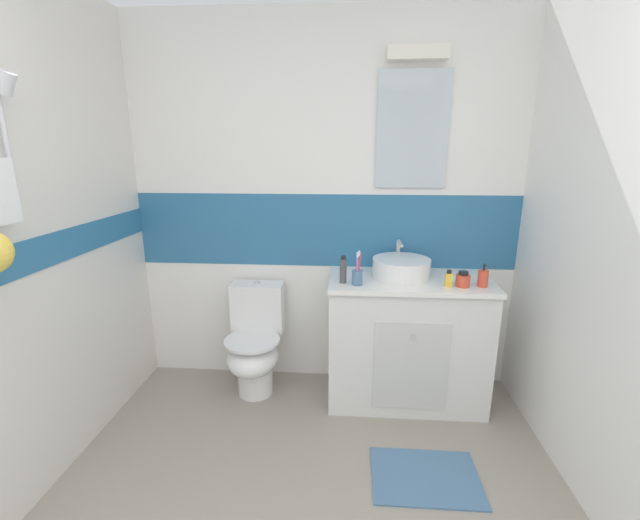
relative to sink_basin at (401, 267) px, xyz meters
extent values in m
cube|color=gray|center=(-0.51, -0.98, -0.93)|extent=(3.20, 3.48, 0.04)
cube|color=white|center=(-0.51, 0.27, -0.49)|extent=(3.20, 0.10, 0.85)
cube|color=teal|center=(-0.51, 0.27, 0.19)|extent=(3.20, 0.10, 0.50)
cube|color=white|center=(-0.51, 0.27, 1.01)|extent=(3.20, 0.10, 1.15)
cube|color=silver|center=(0.05, 0.21, 0.85)|extent=(0.45, 0.02, 0.72)
cube|color=white|center=(0.05, 0.17, 1.29)|extent=(0.36, 0.10, 0.08)
cube|color=teal|center=(-1.81, -0.98, 0.25)|extent=(0.01, 3.48, 0.16)
cylinder|color=silver|center=(-1.78, -0.87, 0.78)|extent=(0.02, 0.02, 0.42)
cylinder|color=silver|center=(-1.74, -0.87, 0.99)|extent=(0.10, 0.07, 0.11)
cube|color=silver|center=(0.05, -0.03, -0.50)|extent=(1.00, 0.51, 0.82)
cube|color=white|center=(0.05, -0.04, -0.08)|extent=(1.02, 0.53, 0.03)
cube|color=silver|center=(0.05, -0.29, -0.55)|extent=(0.45, 0.01, 0.57)
cylinder|color=silver|center=(0.05, -0.31, -0.34)|extent=(0.02, 0.02, 0.03)
cylinder|color=white|center=(0.00, 0.00, 0.00)|extent=(0.37, 0.37, 0.12)
cylinder|color=#B3B3B8|center=(0.00, 0.00, 0.05)|extent=(0.30, 0.30, 0.01)
cylinder|color=silver|center=(0.00, 0.21, 0.03)|extent=(0.03, 0.03, 0.20)
cylinder|color=silver|center=(0.00, 0.11, 0.13)|extent=(0.02, 0.17, 0.02)
cylinder|color=white|center=(-0.97, -0.06, -0.82)|extent=(0.24, 0.24, 0.18)
ellipsoid|color=white|center=(-0.97, -0.10, -0.62)|extent=(0.34, 0.42, 0.22)
cylinder|color=white|center=(-0.97, -0.10, -0.50)|extent=(0.37, 0.37, 0.02)
cube|color=white|center=(-0.97, 0.11, -0.34)|extent=(0.36, 0.17, 0.34)
cylinder|color=silver|center=(-0.97, 0.11, -0.16)|extent=(0.04, 0.04, 0.02)
cylinder|color=#4C7299|center=(-0.28, -0.19, -0.02)|extent=(0.07, 0.07, 0.09)
cylinder|color=#D83F4C|center=(-0.28, -0.20, 0.05)|extent=(0.03, 0.02, 0.17)
cube|color=white|center=(-0.28, -0.20, 0.13)|extent=(0.02, 0.02, 0.03)
cylinder|color=#D872BF|center=(-0.28, -0.20, 0.04)|extent=(0.01, 0.02, 0.16)
cube|color=white|center=(-0.28, -0.20, 0.13)|extent=(0.01, 0.02, 0.03)
cylinder|color=#D84C33|center=(0.46, -0.17, -0.01)|extent=(0.06, 0.06, 0.10)
cylinder|color=#262626|center=(0.46, -0.17, 0.06)|extent=(0.01, 0.01, 0.04)
cylinder|color=#262626|center=(0.46, -0.18, 0.07)|extent=(0.01, 0.02, 0.01)
cube|color=yellow|center=(0.26, -0.18, -0.02)|extent=(0.04, 0.03, 0.08)
cylinder|color=black|center=(0.26, -0.18, 0.03)|extent=(0.03, 0.03, 0.02)
cylinder|color=#D84C33|center=(0.35, -0.17, -0.03)|extent=(0.08, 0.08, 0.07)
cylinder|color=black|center=(0.35, -0.17, 0.02)|extent=(0.06, 0.06, 0.02)
cylinder|color=#4C4C51|center=(-0.37, -0.15, 0.01)|extent=(0.04, 0.04, 0.15)
cylinder|color=black|center=(-0.37, -0.15, 0.10)|extent=(0.03, 0.03, 0.02)
cube|color=#4C7299|center=(0.08, -0.77, -0.91)|extent=(0.55, 0.39, 0.01)
camera|label=1|loc=(-0.33, -2.58, 0.73)|focal=23.26mm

